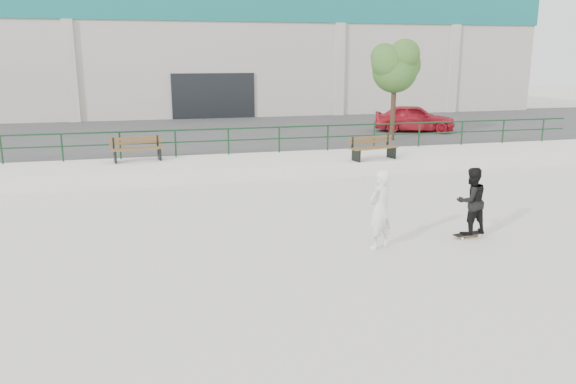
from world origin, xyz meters
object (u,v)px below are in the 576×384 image
object	(u,v)px
bench_left	(137,149)
standing_skater	(471,201)
bench_right	(373,148)
tree	(396,65)
red_car	(414,118)
skateboard	(468,234)
seated_skater	(380,209)

from	to	relation	value
bench_left	standing_skater	world-z (taller)	standing_skater
bench_right	standing_skater	world-z (taller)	standing_skater
tree	red_car	distance (m)	4.25
bench_right	skateboard	distance (m)	7.72
bench_left	skateboard	xyz separation A→B (m)	(7.69, -9.44, -0.85)
red_car	skateboard	bearing A→B (deg)	-178.33
tree	seated_skater	bearing A→B (deg)	-115.50
red_car	standing_skater	distance (m)	15.56
seated_skater	tree	bearing A→B (deg)	-141.73
standing_skater	seated_skater	distance (m)	2.38
bench_right	standing_skater	bearing A→B (deg)	-106.89
red_car	seated_skater	size ratio (longest dim) A/B	2.21
bench_left	tree	size ratio (longest dim) A/B	0.44
bench_right	standing_skater	xyz separation A→B (m)	(-0.70, -7.64, -0.03)
standing_skater	bench_left	bearing A→B (deg)	-57.51
red_car	skateboard	distance (m)	15.60
skateboard	tree	bearing A→B (deg)	63.62
bench_right	skateboard	bearing A→B (deg)	-106.89
tree	bench_right	bearing A→B (deg)	-122.11
bench_right	seated_skater	bearing A→B (deg)	-123.10
bench_left	red_car	world-z (taller)	red_car
bench_left	bench_right	size ratio (longest dim) A/B	1.01
seated_skater	standing_skater	bearing A→B (deg)	158.42
bench_left	bench_right	xyz separation A→B (m)	(8.39, -1.80, -0.01)
bench_left	seated_skater	bearing A→B (deg)	-69.50
red_car	seated_skater	bearing A→B (deg)	174.33
standing_skater	seated_skater	size ratio (longest dim) A/B	0.89
red_car	seated_skater	xyz separation A→B (m)	(-8.09, -14.67, -0.28)
tree	skateboard	xyz separation A→B (m)	(-3.45, -12.03, -3.75)
tree	red_car	size ratio (longest dim) A/B	1.12
skateboard	red_car	bearing A→B (deg)	58.09
bench_left	skateboard	bearing A→B (deg)	-59.22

